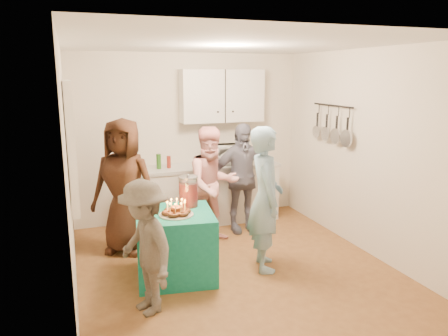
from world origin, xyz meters
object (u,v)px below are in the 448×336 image
object	(u,v)px
woman_back_center	(212,185)
child_near_left	(145,248)
party_table	(175,245)
woman_back_left	(124,186)
punch_jar	(188,192)
man_birthday	(265,199)
microwave	(222,155)
counter	(207,195)
woman_back_right	(241,178)

from	to	relation	value
woman_back_center	child_near_left	xyz separation A→B (m)	(-1.18, -1.54, -0.14)
party_table	woman_back_left	distance (m)	1.15
punch_jar	woman_back_left	bearing A→B (deg)	130.53
man_birthday	woman_back_center	size ratio (longest dim) A/B	1.07
microwave	woman_back_left	distance (m)	1.77
microwave	party_table	xyz separation A→B (m)	(-1.16, -1.70, -0.68)
counter	woman_back_center	xyz separation A→B (m)	(-0.18, -0.81, 0.37)
microwave	punch_jar	xyz separation A→B (m)	(-0.94, -1.51, -0.13)
microwave	punch_jar	bearing A→B (deg)	-118.77
counter	microwave	bearing A→B (deg)	0.00
man_birthday	woman_back_right	distance (m)	1.29
child_near_left	punch_jar	bearing A→B (deg)	125.50
counter	woman_back_right	distance (m)	0.75
woman_back_left	woman_back_right	bearing A→B (deg)	38.29
punch_jar	child_near_left	distance (m)	1.11
counter	woman_back_left	xyz separation A→B (m)	(-1.35, -0.76, 0.44)
woman_back_right	counter	bearing A→B (deg)	121.96
party_table	punch_jar	size ratio (longest dim) A/B	2.50
counter	woman_back_left	bearing A→B (deg)	-150.75
counter	man_birthday	size ratio (longest dim) A/B	1.29
microwave	woman_back_right	bearing A→B (deg)	-76.01
punch_jar	woman_back_center	bearing A→B (deg)	53.20
counter	woman_back_right	size ratio (longest dim) A/B	1.37
counter	microwave	size ratio (longest dim) A/B	4.13
man_birthday	woman_back_right	bearing A→B (deg)	5.05
party_table	woman_back_right	size ratio (longest dim) A/B	0.53
microwave	punch_jar	size ratio (longest dim) A/B	1.57
woman_back_center	punch_jar	bearing A→B (deg)	-134.30
punch_jar	woman_back_center	size ratio (longest dim) A/B	0.21
microwave	woman_back_right	world-z (taller)	woman_back_right
counter	woman_back_right	bearing A→B (deg)	-57.69
counter	woman_back_left	distance (m)	1.61
microwave	man_birthday	distance (m)	1.84
child_near_left	woman_back_left	bearing A→B (deg)	163.03
man_birthday	child_near_left	size ratio (longest dim) A/B	1.29
punch_jar	woman_back_left	xyz separation A→B (m)	(-0.65, 0.76, -0.06)
microwave	woman_back_center	xyz separation A→B (m)	(-0.42, -0.81, -0.26)
microwave	woman_back_left	xyz separation A→B (m)	(-1.59, -0.76, -0.18)
man_birthday	party_table	bearing A→B (deg)	97.38
punch_jar	woman_back_center	world-z (taller)	woman_back_center
counter	punch_jar	distance (m)	1.74
man_birthday	woman_back_left	size ratio (longest dim) A/B	0.98
man_birthday	woman_back_center	distance (m)	1.06
counter	woman_back_right	world-z (taller)	woman_back_right
counter	man_birthday	xyz separation A→B (m)	(0.14, -1.83, 0.42)
man_birthday	child_near_left	world-z (taller)	man_birthday
punch_jar	man_birthday	size ratio (longest dim) A/B	0.20
woman_back_left	child_near_left	distance (m)	1.62
punch_jar	man_birthday	xyz separation A→B (m)	(0.84, -0.31, -0.08)
microwave	party_table	world-z (taller)	microwave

